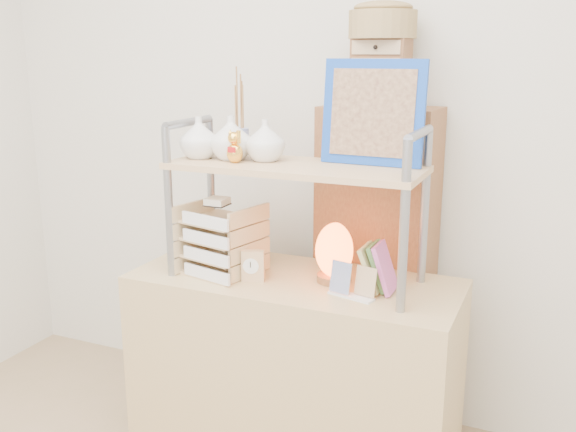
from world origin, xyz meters
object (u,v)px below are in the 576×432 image
at_px(desk, 294,371).
at_px(cabinet, 375,274).
at_px(salt_lamp, 334,252).
at_px(letter_tray, 219,244).

distance_m(desk, cabinet, 0.52).
relative_size(desk, salt_lamp, 5.50).
bearing_deg(cabinet, desk, -114.91).
xyz_separation_m(desk, cabinet, (0.20, 0.37, 0.30)).
xyz_separation_m(desk, letter_tray, (-0.28, -0.06, 0.49)).
xyz_separation_m(cabinet, letter_tray, (-0.48, -0.43, 0.19)).
relative_size(letter_tray, salt_lamp, 1.33).
distance_m(cabinet, salt_lamp, 0.40).
bearing_deg(letter_tray, salt_lamp, 11.91).
relative_size(desk, cabinet, 0.89).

